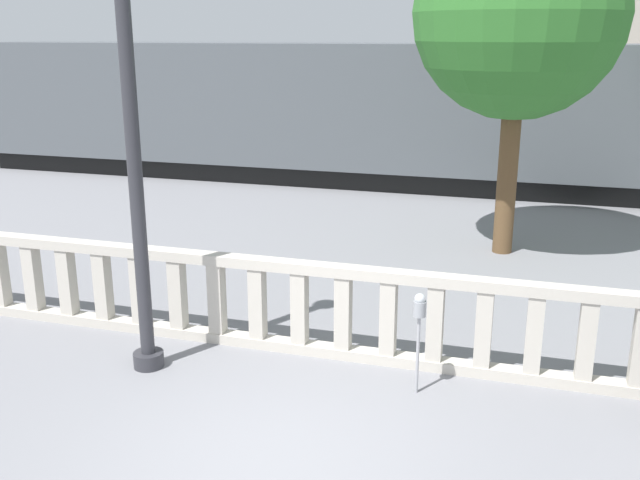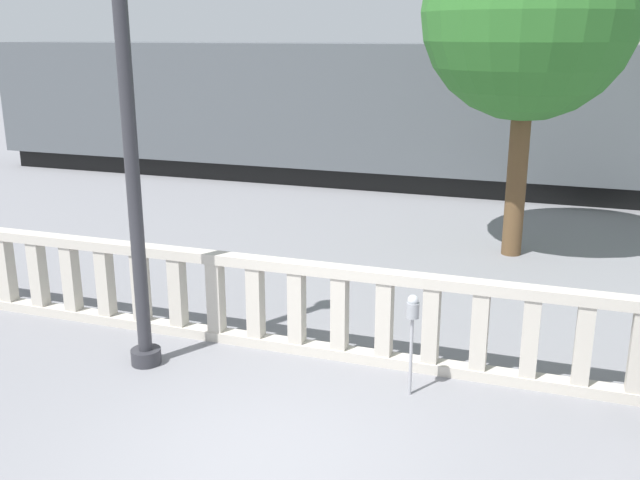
# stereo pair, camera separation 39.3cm
# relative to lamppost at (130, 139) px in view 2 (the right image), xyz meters

# --- Properties ---
(ground_plane) EXTENTS (160.00, 160.00, 0.00)m
(ground_plane) POSITION_rel_lamppost_xyz_m (2.34, -1.53, -2.95)
(ground_plane) COLOR slate
(balustrade) EXTENTS (16.77, 0.24, 1.28)m
(balustrade) POSITION_rel_lamppost_xyz_m (2.34, 1.00, -2.31)
(balustrade) COLOR #BCB5A8
(balustrade) RESTS_ON ground
(lamppost) EXTENTS (0.39, 0.39, 5.54)m
(lamppost) POSITION_rel_lamppost_xyz_m (0.00, 0.00, 0.00)
(lamppost) COLOR #2D2D33
(lamppost) RESTS_ON ground
(parking_meter) EXTENTS (0.15, 0.15, 1.27)m
(parking_meter) POSITION_rel_lamppost_xyz_m (3.45, 0.31, -1.95)
(parking_meter) COLOR #99999E
(parking_meter) RESTS_ON ground
(train_near) EXTENTS (22.42, 2.94, 4.51)m
(train_near) POSITION_rel_lamppost_xyz_m (-0.64, 12.42, -0.90)
(train_near) COLOR black
(train_near) RESTS_ON ground
(train_far) EXTENTS (24.45, 3.07, 4.16)m
(train_far) POSITION_rel_lamppost_xyz_m (-0.32, 28.19, -1.08)
(train_far) COLOR black
(train_far) RESTS_ON ground
(tree_left) EXTENTS (3.88, 3.88, 6.47)m
(tree_left) POSITION_rel_lamppost_xyz_m (4.13, 6.54, 1.56)
(tree_left) COLOR brown
(tree_left) RESTS_ON ground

